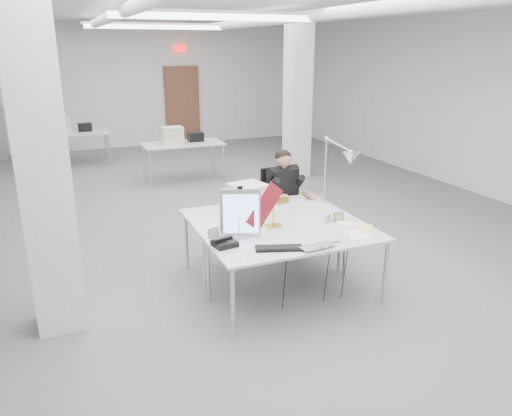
{
  "coord_description": "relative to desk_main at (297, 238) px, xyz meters",
  "views": [
    {
      "loc": [
        -2.18,
        -6.74,
        2.61
      ],
      "look_at": [
        -0.25,
        -2.0,
        0.95
      ],
      "focal_mm": 35.0,
      "sensor_mm": 36.0,
      "label": 1
    }
  ],
  "objects": [
    {
      "name": "room_shell",
      "position": [
        0.04,
        2.63,
        0.95
      ],
      "size": [
        10.04,
        14.04,
        3.24
      ],
      "color": "#5C5C5F",
      "rests_on": "ground"
    },
    {
      "name": "desk_main",
      "position": [
        0.0,
        0.0,
        0.0
      ],
      "size": [
        1.8,
        0.9,
        0.02
      ],
      "primitive_type": "cube",
      "color": "silver",
      "rests_on": "room_shell"
    },
    {
      "name": "desk_second",
      "position": [
        0.0,
        0.9,
        0.0
      ],
      "size": [
        1.8,
        0.9,
        0.02
      ],
      "primitive_type": "cube",
      "color": "silver",
      "rests_on": "room_shell"
    },
    {
      "name": "bg_desk_a",
      "position": [
        0.2,
        5.5,
        0.0
      ],
      "size": [
        1.6,
        0.8,
        0.02
      ],
      "primitive_type": "cube",
      "color": "silver",
      "rests_on": "room_shell"
    },
    {
      "name": "bg_desk_b",
      "position": [
        -1.8,
        7.7,
        0.0
      ],
      "size": [
        1.6,
        0.8,
        0.02
      ],
      "primitive_type": "cube",
      "color": "silver",
      "rests_on": "room_shell"
    },
    {
      "name": "office_chair",
      "position": [
        0.54,
        1.53,
        -0.21
      ],
      "size": [
        0.58,
        0.58,
        1.07
      ],
      "primitive_type": null,
      "rotation": [
        0.0,
        0.0,
        0.11
      ],
      "color": "black",
      "rests_on": "room_shell"
    },
    {
      "name": "seated_person",
      "position": [
        0.54,
        1.48,
        0.16
      ],
      "size": [
        0.56,
        0.67,
        0.93
      ],
      "primitive_type": null,
      "rotation": [
        0.0,
        0.0,
        0.11
      ],
      "color": "black",
      "rests_on": "office_chair"
    },
    {
      "name": "monitor",
      "position": [
        -0.53,
        0.23,
        0.27
      ],
      "size": [
        0.4,
        0.18,
        0.51
      ],
      "primitive_type": "cube",
      "rotation": [
        0.0,
        0.0,
        -0.35
      ],
      "color": "#B4B4B9",
      "rests_on": "desk_main"
    },
    {
      "name": "pennant",
      "position": [
        -0.28,
        0.19,
        0.32
      ],
      "size": [
        0.46,
        0.12,
        0.51
      ],
      "primitive_type": "cube",
      "rotation": [
        0.0,
        -0.87,
        0.24
      ],
      "color": "maroon",
      "rests_on": "monitor"
    },
    {
      "name": "keyboard",
      "position": [
        -0.3,
        -0.22,
        0.02
      ],
      "size": [
        0.48,
        0.29,
        0.02
      ],
      "primitive_type": "cube",
      "rotation": [
        0.0,
        0.0,
        -0.32
      ],
      "color": "black",
      "rests_on": "desk_main"
    },
    {
      "name": "laptop",
      "position": [
        0.06,
        -0.39,
        0.03
      ],
      "size": [
        0.38,
        0.27,
        0.03
      ],
      "primitive_type": "imported",
      "rotation": [
        0.0,
        0.0,
        0.11
      ],
      "color": "#AEAEB3",
      "rests_on": "desk_main"
    },
    {
      "name": "mouse",
      "position": [
        0.3,
        -0.26,
        0.03
      ],
      "size": [
        0.09,
        0.07,
        0.03
      ],
      "primitive_type": "ellipsoid",
      "rotation": [
        0.0,
        0.0,
        0.14
      ],
      "color": "silver",
      "rests_on": "desk_main"
    },
    {
      "name": "bankers_lamp",
      "position": [
        -0.09,
        0.38,
        0.19
      ],
      "size": [
        0.33,
        0.15,
        0.36
      ],
      "primitive_type": null,
      "rotation": [
        0.0,
        0.0,
        -0.07
      ],
      "color": "gold",
      "rests_on": "desk_main"
    },
    {
      "name": "desk_phone",
      "position": [
        -0.76,
        0.05,
        0.04
      ],
      "size": [
        0.25,
        0.23,
        0.05
      ],
      "primitive_type": "cube",
      "rotation": [
        0.0,
        0.0,
        0.18
      ],
      "color": "black",
      "rests_on": "desk_main"
    },
    {
      "name": "picture_frame_left",
      "position": [
        -0.79,
        0.31,
        0.06
      ],
      "size": [
        0.13,
        0.06,
        0.1
      ],
      "primitive_type": "cube",
      "rotation": [
        -0.21,
        0.0,
        0.27
      ],
      "color": "#A27546",
      "rests_on": "desk_main"
    },
    {
      "name": "picture_frame_right",
      "position": [
        0.66,
        0.27,
        0.06
      ],
      "size": [
        0.13,
        0.04,
        0.1
      ],
      "primitive_type": "cube",
      "rotation": [
        -0.21,
        0.0,
        -0.05
      ],
      "color": "#9A6F42",
      "rests_on": "desk_main"
    },
    {
      "name": "desk_clock",
      "position": [
        0.54,
        0.3,
        0.06
      ],
      "size": [
        0.11,
        0.07,
        0.1
      ],
      "primitive_type": "cylinder",
      "rotation": [
        1.57,
        0.0,
        0.4
      ],
      "color": "#B7B6BB",
      "rests_on": "desk_main"
    },
    {
      "name": "paper_stack_a",
      "position": [
        0.62,
        -0.19,
        0.02
      ],
      "size": [
        0.23,
        0.3,
        0.01
      ],
      "primitive_type": "cube",
      "rotation": [
        0.0,
        0.0,
        -0.16
      ],
      "color": "white",
      "rests_on": "desk_main"
    },
    {
      "name": "paper_stack_b",
      "position": [
        0.79,
        -0.04,
        0.02
      ],
      "size": [
        0.27,
        0.28,
        0.01
      ],
      "primitive_type": "cube",
      "rotation": [
        0.0,
        0.0,
        -0.66
      ],
      "color": "#EACF8B",
      "rests_on": "desk_main"
    },
    {
      "name": "paper_stack_c",
      "position": [
        0.68,
        0.15,
        0.02
      ],
      "size": [
        0.26,
        0.25,
        0.01
      ],
      "primitive_type": "cube",
      "rotation": [
        0.0,
        0.0,
        -0.69
      ],
      "color": "white",
      "rests_on": "desk_main"
    },
    {
      "name": "beige_monitor",
      "position": [
        -0.2,
        0.87,
        0.19
      ],
      "size": [
        0.45,
        0.43,
        0.36
      ],
      "primitive_type": "cube",
      "rotation": [
        0.0,
        0.0,
        0.22
      ],
      "color": "beige",
      "rests_on": "desk_second"
    },
    {
      "name": "architect_lamp",
      "position": [
        0.85,
        0.7,
        0.43
      ],
      "size": [
        0.25,
        0.65,
        0.83
      ],
      "primitive_type": null,
      "rotation": [
        0.0,
        0.0,
        -0.04
      ],
      "color": "silver",
      "rests_on": "desk_second"
    }
  ]
}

